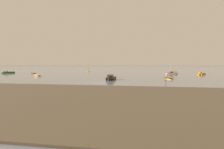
{
  "coord_description": "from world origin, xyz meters",
  "views": [
    {
      "loc": [
        11.26,
        -48.1,
        4.89
      ],
      "look_at": [
        -1.11,
        20.82,
        0.78
      ],
      "focal_mm": 32.1,
      "sensor_mm": 36.0,
      "label": 1
    }
  ],
  "objects_px": {
    "motorboat_moored_2": "(201,74)",
    "rowboat_moored_0": "(38,76)",
    "sailboat_moored_0": "(172,74)",
    "rowboat_moored_4": "(169,79)",
    "mooring_post_left": "(166,79)",
    "motorboat_moored_4": "(111,79)",
    "motorboat_moored_0": "(7,73)",
    "rowboat_moored_1": "(33,73)",
    "channel_buoy": "(89,71)"
  },
  "relations": [
    {
      "from": "rowboat_moored_4",
      "to": "sailboat_moored_0",
      "type": "height_order",
      "value": "sailboat_moored_0"
    },
    {
      "from": "mooring_post_left",
      "to": "sailboat_moored_0",
      "type": "bearing_deg",
      "value": 81.36
    },
    {
      "from": "motorboat_moored_2",
      "to": "sailboat_moored_0",
      "type": "relative_size",
      "value": 0.87
    },
    {
      "from": "motorboat_moored_0",
      "to": "rowboat_moored_0",
      "type": "bearing_deg",
      "value": 92.88
    },
    {
      "from": "sailboat_moored_0",
      "to": "motorboat_moored_2",
      "type": "bearing_deg",
      "value": 143.06
    },
    {
      "from": "rowboat_moored_4",
      "to": "channel_buoy",
      "type": "bearing_deg",
      "value": 16.16
    },
    {
      "from": "channel_buoy",
      "to": "rowboat_moored_1",
      "type": "bearing_deg",
      "value": -128.96
    },
    {
      "from": "motorboat_moored_2",
      "to": "rowboat_moored_4",
      "type": "relative_size",
      "value": 1.38
    },
    {
      "from": "rowboat_moored_4",
      "to": "mooring_post_left",
      "type": "height_order",
      "value": "mooring_post_left"
    },
    {
      "from": "motorboat_moored_0",
      "to": "mooring_post_left",
      "type": "distance_m",
      "value": 76.15
    },
    {
      "from": "rowboat_moored_4",
      "to": "sailboat_moored_0",
      "type": "relative_size",
      "value": 0.63
    },
    {
      "from": "channel_buoy",
      "to": "mooring_post_left",
      "type": "xyz_separation_m",
      "value": [
        36.71,
        -55.02,
        0.28
      ]
    },
    {
      "from": "motorboat_moored_0",
      "to": "motorboat_moored_4",
      "type": "distance_m",
      "value": 60.71
    },
    {
      "from": "rowboat_moored_4",
      "to": "motorboat_moored_0",
      "type": "bearing_deg",
      "value": 48.73
    },
    {
      "from": "motorboat_moored_2",
      "to": "sailboat_moored_0",
      "type": "distance_m",
      "value": 11.4
    },
    {
      "from": "motorboat_moored_0",
      "to": "mooring_post_left",
      "type": "bearing_deg",
      "value": 100.14
    },
    {
      "from": "motorboat_moored_2",
      "to": "motorboat_moored_4",
      "type": "relative_size",
      "value": 0.87
    },
    {
      "from": "rowboat_moored_1",
      "to": "motorboat_moored_4",
      "type": "height_order",
      "value": "motorboat_moored_4"
    },
    {
      "from": "rowboat_moored_1",
      "to": "mooring_post_left",
      "type": "height_order",
      "value": "mooring_post_left"
    },
    {
      "from": "motorboat_moored_0",
      "to": "motorboat_moored_2",
      "type": "distance_m",
      "value": 85.88
    },
    {
      "from": "rowboat_moored_4",
      "to": "channel_buoy",
      "type": "relative_size",
      "value": 1.74
    },
    {
      "from": "motorboat_moored_0",
      "to": "channel_buoy",
      "type": "height_order",
      "value": "channel_buoy"
    },
    {
      "from": "rowboat_moored_1",
      "to": "mooring_post_left",
      "type": "xyz_separation_m",
      "value": [
        55.66,
        -31.59,
        0.61
      ]
    },
    {
      "from": "rowboat_moored_4",
      "to": "channel_buoy",
      "type": "distance_m",
      "value": 59.46
    },
    {
      "from": "rowboat_moored_1",
      "to": "sailboat_moored_0",
      "type": "xyz_separation_m",
      "value": [
        61.42,
        6.3,
        0.15
      ]
    },
    {
      "from": "motorboat_moored_0",
      "to": "channel_buoy",
      "type": "relative_size",
      "value": 2.54
    },
    {
      "from": "channel_buoy",
      "to": "mooring_post_left",
      "type": "height_order",
      "value": "channel_buoy"
    },
    {
      "from": "motorboat_moored_2",
      "to": "rowboat_moored_0",
      "type": "bearing_deg",
      "value": -41.3
    },
    {
      "from": "rowboat_moored_1",
      "to": "mooring_post_left",
      "type": "distance_m",
      "value": 64.0
    },
    {
      "from": "rowboat_moored_4",
      "to": "sailboat_moored_0",
      "type": "xyz_separation_m",
      "value": [
        4.1,
        28.3,
        0.11
      ]
    },
    {
      "from": "rowboat_moored_4",
      "to": "rowboat_moored_0",
      "type": "bearing_deg",
      "value": 57.67
    },
    {
      "from": "rowboat_moored_0",
      "to": "motorboat_moored_2",
      "type": "height_order",
      "value": "motorboat_moored_2"
    },
    {
      "from": "rowboat_moored_0",
      "to": "motorboat_moored_2",
      "type": "relative_size",
      "value": 0.79
    },
    {
      "from": "motorboat_moored_0",
      "to": "motorboat_moored_4",
      "type": "bearing_deg",
      "value": 98.21
    },
    {
      "from": "rowboat_moored_4",
      "to": "mooring_post_left",
      "type": "distance_m",
      "value": 9.75
    },
    {
      "from": "rowboat_moored_1",
      "to": "motorboat_moored_2",
      "type": "relative_size",
      "value": 0.56
    },
    {
      "from": "rowboat_moored_1",
      "to": "motorboat_moored_2",
      "type": "xyz_separation_m",
      "value": [
        72.23,
        2.67,
        0.13
      ]
    },
    {
      "from": "rowboat_moored_1",
      "to": "motorboat_moored_2",
      "type": "distance_m",
      "value": 72.28
    },
    {
      "from": "motorboat_moored_2",
      "to": "motorboat_moored_4",
      "type": "xyz_separation_m",
      "value": [
        -31.48,
        -29.69,
        0.1
      ]
    },
    {
      "from": "motorboat_moored_0",
      "to": "rowboat_moored_1",
      "type": "bearing_deg",
      "value": 124.54
    },
    {
      "from": "rowboat_moored_1",
      "to": "rowboat_moored_4",
      "type": "height_order",
      "value": "rowboat_moored_4"
    },
    {
      "from": "motorboat_moored_0",
      "to": "motorboat_moored_2",
      "type": "relative_size",
      "value": 1.06
    },
    {
      "from": "rowboat_moored_0",
      "to": "motorboat_moored_4",
      "type": "xyz_separation_m",
      "value": [
        29.72,
        -11.78,
        0.17
      ]
    },
    {
      "from": "mooring_post_left",
      "to": "motorboat_moored_2",
      "type": "bearing_deg",
      "value": 64.19
    },
    {
      "from": "rowboat_moored_0",
      "to": "mooring_post_left",
      "type": "relative_size",
      "value": 2.54
    },
    {
      "from": "channel_buoy",
      "to": "rowboat_moored_0",
      "type": "bearing_deg",
      "value": -101.58
    },
    {
      "from": "channel_buoy",
      "to": "mooring_post_left",
      "type": "bearing_deg",
      "value": -56.29
    },
    {
      "from": "mooring_post_left",
      "to": "rowboat_moored_1",
      "type": "bearing_deg",
      "value": 150.42
    },
    {
      "from": "rowboat_moored_4",
      "to": "mooring_post_left",
      "type": "relative_size",
      "value": 2.32
    },
    {
      "from": "motorboat_moored_2",
      "to": "channel_buoy",
      "type": "height_order",
      "value": "channel_buoy"
    }
  ]
}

